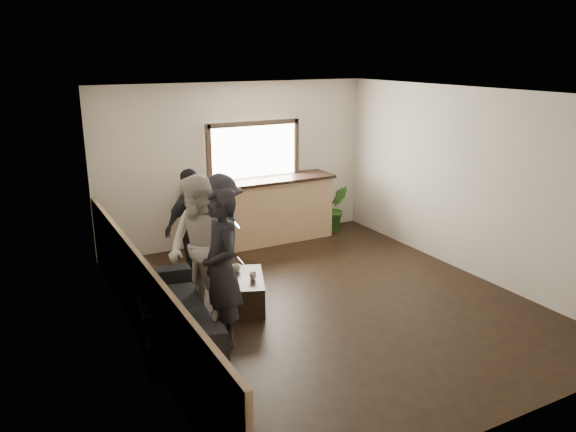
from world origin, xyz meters
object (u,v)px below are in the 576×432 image
cup_b (253,276)px  person_b (200,249)px  potted_plant (335,208)px  coffee_table (244,291)px  person_d (193,225)px  bar_counter (261,207)px  sofa (171,307)px  cup_a (236,268)px  person_c (220,236)px  person_a (221,269)px

cup_b → person_b: size_ratio=0.05×
potted_plant → person_b: size_ratio=0.47×
coffee_table → person_d: size_ratio=0.54×
coffee_table → person_b: size_ratio=0.49×
bar_counter → sofa: (-2.40, -2.52, -0.32)m
potted_plant → cup_a: bearing=-145.5°
coffee_table → cup_a: 0.35m
potted_plant → cup_b: bearing=-140.0°
cup_a → person_c: (-0.13, 0.21, 0.41)m
cup_b → person_b: bearing=174.9°
coffee_table → potted_plant: potted_plant is taller
cup_b → potted_plant: potted_plant is taller
bar_counter → person_d: bearing=-145.8°
bar_counter → cup_a: bar_counter is taller
bar_counter → person_b: 3.06m
person_a → person_b: person_b is taller
person_b → person_a: bearing=-15.6°
person_d → person_b: bearing=52.9°
bar_counter → potted_plant: bar_counter is taller
cup_b → potted_plant: 3.66m
sofa → person_c: person_c is taller
potted_plant → person_b: person_b is taller
sofa → person_c: 1.29m
cup_a → person_d: 1.05m
coffee_table → person_d: person_d is taller
coffee_table → person_d: bearing=103.0°
person_c → person_d: bearing=-140.9°
person_c → person_a: bearing=7.1°
cup_a → person_d: size_ratio=0.07×
bar_counter → person_c: bearing=-129.0°
sofa → person_a: size_ratio=1.19×
cup_b → person_c: bearing=109.7°
cup_b → coffee_table: bearing=122.9°
coffee_table → person_c: person_c is taller
cup_a → cup_b: bearing=-78.0°
cup_b → person_c: person_c is taller
person_a → bar_counter: bearing=151.1°
person_c → coffee_table: bearing=43.8°
bar_counter → person_a: bar_counter is taller
coffee_table → cup_a: size_ratio=7.85×
person_d → person_c: bearing=79.3°
cup_a → potted_plant: 3.50m
cup_b → person_a: (-0.69, -0.67, 0.47)m
coffee_table → person_d: 1.37m
sofa → coffee_table: (1.06, 0.24, -0.12)m
sofa → person_a: (0.45, -0.55, 0.60)m
potted_plant → coffee_table: bearing=-142.2°
potted_plant → sofa: bearing=-147.9°
cup_b → bar_counter: bearing=62.3°
cup_a → person_b: person_b is taller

